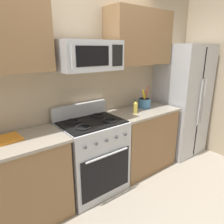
{
  "coord_description": "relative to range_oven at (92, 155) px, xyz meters",
  "views": [
    {
      "loc": [
        -1.24,
        -1.35,
        1.75
      ],
      "look_at": [
        0.22,
        0.52,
        1.03
      ],
      "focal_mm": 33.41,
      "sensor_mm": 36.0,
      "label": 1
    }
  ],
  "objects": [
    {
      "name": "ground_plane",
      "position": [
        0.0,
        -0.64,
        -0.47
      ],
      "size": [
        16.0,
        16.0,
        0.0
      ],
      "primitive_type": "plane",
      "color": "gray"
    },
    {
      "name": "wall_back",
      "position": [
        0.0,
        0.36,
        0.83
      ],
      "size": [
        8.0,
        0.1,
        2.6
      ],
      "primitive_type": "cube",
      "color": "tan",
      "rests_on": "ground"
    },
    {
      "name": "counter_left",
      "position": [
        -1.03,
        -0.0,
        -0.02
      ],
      "size": [
        1.29,
        0.59,
        0.91
      ],
      "color": "olive",
      "rests_on": "ground"
    },
    {
      "name": "range_oven",
      "position": [
        0.0,
        0.0,
        0.0
      ],
      "size": [
        0.76,
        0.63,
        1.09
      ],
      "color": "#B2B5BA",
      "rests_on": "ground"
    },
    {
      "name": "counter_right",
      "position": [
        0.89,
        -0.0,
        -0.02
      ],
      "size": [
        0.99,
        0.59,
        0.91
      ],
      "color": "olive",
      "rests_on": "ground"
    },
    {
      "name": "refrigerator",
      "position": [
        1.79,
        -0.02,
        0.44
      ],
      "size": [
        0.76,
        0.7,
        1.82
      ],
      "color": "#B2B5BA",
      "rests_on": "ground"
    },
    {
      "name": "microwave",
      "position": [
        -0.0,
        0.03,
        1.21
      ],
      "size": [
        0.7,
        0.44,
        0.32
      ],
      "color": "#B2B5BA"
    },
    {
      "name": "upper_cabinets_right",
      "position": [
        0.89,
        0.14,
        1.42
      ],
      "size": [
        0.98,
        0.34,
        0.71
      ],
      "color": "olive"
    },
    {
      "name": "utensil_crock",
      "position": [
        0.98,
        0.08,
        0.51
      ],
      "size": [
        0.18,
        0.18,
        0.31
      ],
      "color": "teal",
      "rests_on": "counter_right"
    },
    {
      "name": "cutting_board",
      "position": [
        -0.92,
        0.09,
        0.44
      ],
      "size": [
        0.3,
        0.28,
        0.02
      ],
      "primitive_type": "cube",
      "rotation": [
        0.0,
        0.0,
        0.1
      ],
      "color": "orange",
      "rests_on": "counter_left"
    },
    {
      "name": "bottle_oil",
      "position": [
        0.68,
        -0.05,
        0.52
      ],
      "size": [
        0.06,
        0.06,
        0.19
      ],
      "color": "gold",
      "rests_on": "counter_right"
    }
  ]
}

